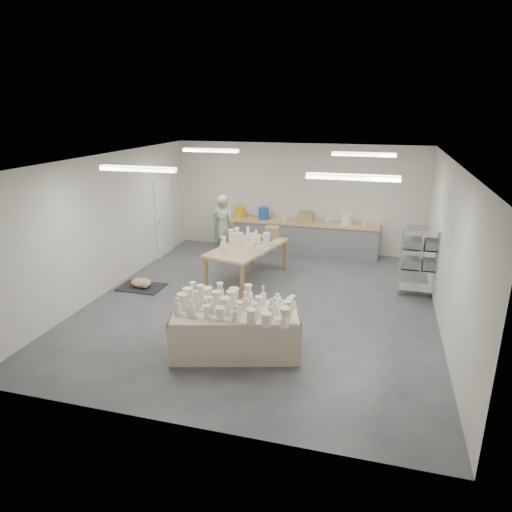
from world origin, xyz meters
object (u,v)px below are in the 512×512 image
(potter, at_px, (224,228))
(red_stool, at_px, (227,247))
(drying_table, at_px, (236,328))
(work_table, at_px, (250,245))

(potter, xyz_separation_m, red_stool, (0.00, 0.27, -0.62))
(drying_table, relative_size, potter, 1.29)
(potter, height_order, red_stool, potter)
(potter, relative_size, red_stool, 4.67)
(drying_table, distance_m, red_stool, 5.11)
(work_table, bearing_deg, red_stool, 140.97)
(drying_table, height_order, potter, potter)
(red_stool, bearing_deg, drying_table, -69.69)
(drying_table, distance_m, potter, 4.87)
(drying_table, relative_size, work_table, 0.96)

